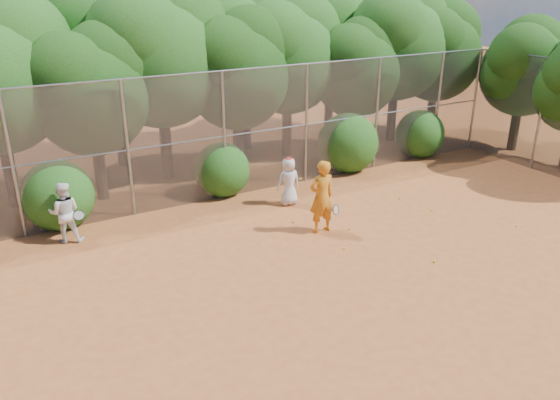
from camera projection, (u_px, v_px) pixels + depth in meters
ground at (366, 268)px, 13.26m from camera, size 80.00×80.00×0.00m
fence_back at (250, 131)px, 17.27m from camera, size 20.05×0.09×4.03m
fence_side at (540, 114)px, 19.49m from camera, size 0.09×6.09×4.03m
tree_2 at (91, 86)px, 16.20m from camera, size 3.99×3.47×5.47m
tree_3 at (160, 49)px, 17.85m from camera, size 4.89×4.26×6.70m
tree_4 at (237, 66)px, 18.74m from camera, size 4.19×3.64×5.73m
tree_5 at (288, 50)px, 20.43m from camera, size 4.51×3.92×6.17m
tree_6 at (357, 65)px, 20.97m from camera, size 3.86×3.36×5.29m
tree_7 at (398, 38)px, 22.31m from camera, size 4.77×4.14×6.53m
tree_8 at (438, 48)px, 23.15m from camera, size 4.25×3.70×5.82m
tree_10 at (112, 37)px, 19.08m from camera, size 5.15×4.48×7.06m
tree_11 at (245, 44)px, 21.22m from camera, size 4.64×4.03×6.35m
tree_12 at (332, 29)px, 23.63m from camera, size 5.02×4.37×6.88m
tree_13 at (525, 63)px, 21.26m from camera, size 3.86×3.36×5.29m
bush_0 at (57, 192)px, 15.22m from camera, size 2.00×2.00×2.00m
bush_1 at (222, 167)px, 17.55m from camera, size 1.80×1.80×1.80m
bush_2 at (348, 140)px, 19.76m from camera, size 2.20×2.20×2.20m
bush_3 at (420, 132)px, 21.42m from camera, size 1.90×1.90×1.90m
player_yellow at (322, 197)px, 14.80m from camera, size 0.89×0.57×2.06m
player_teen at (289, 181)px, 16.73m from camera, size 0.78×0.54×1.54m
player_white at (65, 212)px, 14.31m from camera, size 0.96×0.86×1.66m
ball_0 at (349, 229)px, 15.26m from camera, size 0.07×0.07×0.07m
ball_1 at (431, 210)px, 16.51m from camera, size 0.07×0.07×0.07m
ball_2 at (434, 261)px, 13.49m from camera, size 0.07×0.07×0.07m
ball_3 at (516, 226)px, 15.44m from camera, size 0.07×0.07×0.07m
ball_4 at (344, 248)px, 14.14m from camera, size 0.07×0.07×0.07m
ball_5 at (400, 198)px, 17.37m from camera, size 0.07×0.07×0.07m
ball_6 at (294, 222)px, 15.70m from camera, size 0.07×0.07×0.07m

